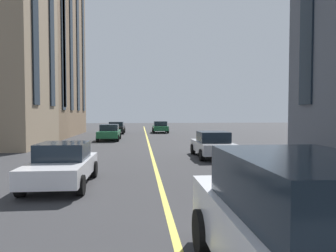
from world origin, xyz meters
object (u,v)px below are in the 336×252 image
at_px(car_green_oncoming, 160,127).
at_px(car_black_parked_a, 116,128).
at_px(car_green_far, 109,132).
at_px(car_white_parked_b, 62,164).
at_px(car_white_trailing, 306,231).
at_px(car_silver_near, 213,144).

height_order(car_green_oncoming, car_black_parked_a, car_green_oncoming).
bearing_deg(car_green_far, car_green_oncoming, -26.93).
distance_m(car_green_oncoming, car_green_far, 11.40).
distance_m(car_white_parked_b, car_white_trailing, 8.26).
xyz_separation_m(car_green_oncoming, car_green_far, (-10.16, 5.16, 0.00)).
height_order(car_white_parked_b, car_white_trailing, car_white_trailing).
relative_size(car_silver_near, car_white_trailing, 0.83).
distance_m(car_green_far, car_silver_near, 12.90).
xyz_separation_m(car_white_parked_b, car_green_oncoming, (27.18, -5.02, 0.00)).
relative_size(car_white_parked_b, car_silver_near, 1.00).
distance_m(car_white_parked_b, car_green_far, 17.02).
relative_size(car_green_oncoming, car_black_parked_a, 0.89).
bearing_deg(car_black_parked_a, car_green_far, -179.48).
height_order(car_black_parked_a, car_silver_near, car_silver_near).
xyz_separation_m(car_black_parked_a, car_white_trailing, (-33.02, -4.78, 0.27)).
relative_size(car_white_parked_b, car_green_oncoming, 1.00).
xyz_separation_m(car_green_oncoming, car_silver_near, (-21.24, -1.44, 0.00)).
bearing_deg(car_green_far, car_black_parked_a, 0.52).
bearing_deg(car_white_trailing, car_silver_near, -8.46).
xyz_separation_m(car_green_oncoming, car_black_parked_a, (-1.05, 5.24, 0.00)).
distance_m(car_white_parked_b, car_black_parked_a, 26.14).
bearing_deg(car_white_trailing, car_black_parked_a, 8.24).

